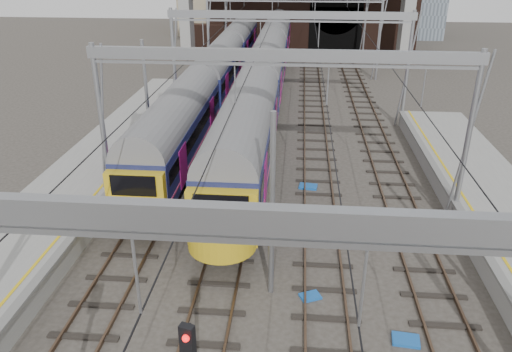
# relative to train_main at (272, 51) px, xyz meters

# --- Properties ---
(ground) EXTENTS (160.00, 160.00, 0.00)m
(ground) POSITION_rel_train_main_xyz_m (2.00, -36.54, -2.53)
(ground) COLOR #38332D
(ground) RESTS_ON ground
(platform_left) EXTENTS (4.32, 55.00, 1.12)m
(platform_left) POSITION_rel_train_main_xyz_m (-8.18, -34.04, -1.98)
(platform_left) COLOR gray
(platform_left) RESTS_ON ground
(tracks) EXTENTS (14.40, 80.00, 0.22)m
(tracks) POSITION_rel_train_main_xyz_m (2.00, -21.54, -2.51)
(tracks) COLOR #4C3828
(tracks) RESTS_ON ground
(overhead_line) EXTENTS (16.80, 80.00, 8.00)m
(overhead_line) POSITION_rel_train_main_xyz_m (2.00, -15.06, 4.04)
(overhead_line) COLOR gray
(overhead_line) RESTS_ON ground
(retaining_wall) EXTENTS (28.00, 2.75, 9.00)m
(retaining_wall) POSITION_rel_train_main_xyz_m (3.40, 15.39, 1.80)
(retaining_wall) COLOR #311C16
(retaining_wall) RESTS_ON ground
(train_main) EXTENTS (2.87, 66.41, 4.92)m
(train_main) POSITION_rel_train_main_xyz_m (0.00, 0.00, 0.00)
(train_main) COLOR black
(train_main) RESTS_ON ground
(train_second) EXTENTS (2.64, 61.04, 4.59)m
(train_second) POSITION_rel_train_main_xyz_m (-4.00, -0.87, -0.14)
(train_second) COLOR black
(train_second) RESTS_ON ground
(equip_cover_a) EXTENTS (0.88, 0.78, 0.09)m
(equip_cover_a) POSITION_rel_train_main_xyz_m (3.47, -34.77, -2.49)
(equip_cover_a) COLOR #1756AD
(equip_cover_a) RESTS_ON ground
(equip_cover_b) EXTENTS (1.02, 0.78, 0.11)m
(equip_cover_b) POSITION_rel_train_main_xyz_m (3.46, -25.46, -2.48)
(equip_cover_b) COLOR #1756AD
(equip_cover_b) RESTS_ON ground
(equip_cover_c) EXTENTS (0.94, 0.71, 0.10)m
(equip_cover_c) POSITION_rel_train_main_xyz_m (6.55, -36.76, -2.48)
(equip_cover_c) COLOR #1756AD
(equip_cover_c) RESTS_ON ground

